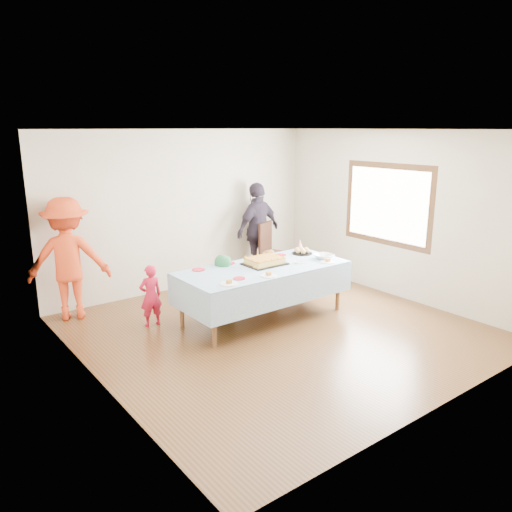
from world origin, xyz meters
The scene contains 22 objects.
ground centered at (0.00, 0.00, 0.00)m, with size 5.00×5.00×0.00m, color #493015.
room_walls centered at (0.05, 0.00, 1.77)m, with size 5.04×5.04×2.72m.
party_table centered at (0.12, 0.48, 0.72)m, with size 2.50×1.10×0.78m.
birthday_cake centered at (0.21, 0.57, 0.83)m, with size 0.58×0.45×0.10m.
rolls_tray centered at (1.08, 0.71, 0.82)m, with size 0.32×0.32×0.10m.
punch_bowl centered at (1.14, 0.28, 0.82)m, with size 0.29×0.29×0.07m, color silver.
party_hat centered at (1.21, 0.91, 0.87)m, with size 0.11×0.11×0.19m, color silver.
fork_pile centered at (0.67, 0.33, 0.81)m, with size 0.24×0.18×0.07m, color white, non-canonical shape.
plate_red_far_a centered at (-0.71, 0.90, 0.79)m, with size 0.19×0.19×0.01m, color red.
plate_red_far_b centered at (-0.17, 0.93, 0.79)m, with size 0.18×0.18×0.01m, color red.
plate_red_far_c centered at (0.16, 0.83, 0.79)m, with size 0.16×0.16×0.01m, color red.
plate_red_far_d centered at (0.73, 0.84, 0.79)m, with size 0.20×0.20×0.01m, color red.
plate_red_near centered at (-0.50, 0.21, 0.79)m, with size 0.16×0.16×0.01m, color red.
plate_white_left centered at (-0.74, 0.10, 0.79)m, with size 0.23×0.23×0.01m, color white.
plate_white_mid centered at (-0.11, 0.07, 0.79)m, with size 0.22×0.22×0.01m, color white.
plate_white_right centered at (1.03, 0.09, 0.79)m, with size 0.22×0.22×0.01m, color white.
dining_chair centered at (1.40, 1.89, 0.59)m, with size 0.61×0.61×1.06m.
toddler_left centered at (-1.32, 1.20, 0.44)m, with size 0.32×0.21×0.89m, color red.
toddler_mid centered at (-0.30, 0.90, 0.47)m, with size 0.46×0.30×0.94m, color #236A3C.
toddler_right centered at (0.54, 0.90, 0.44)m, with size 0.43×0.34×0.89m, color tan.
adult_left centered at (-2.10, 2.20, 0.89)m, with size 1.15×0.66×1.78m, color #E1431C.
adult_right centered at (1.34, 2.20, 0.88)m, with size 1.03×0.43×1.77m, color #2E2635.
Camera 1 is at (-4.15, -4.95, 2.73)m, focal length 35.00 mm.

